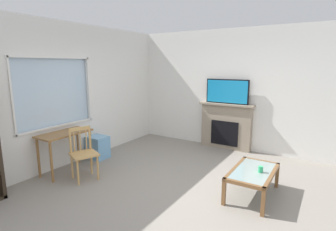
% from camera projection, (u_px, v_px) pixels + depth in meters
% --- Properties ---
extents(ground, '(6.14, 6.16, 0.02)m').
position_uv_depth(ground, '(183.00, 193.00, 4.12)').
color(ground, gray).
extents(wall_back_with_window, '(5.14, 0.15, 2.77)m').
position_uv_depth(wall_back_with_window, '(72.00, 95.00, 5.24)').
color(wall_back_with_window, white).
rests_on(wall_back_with_window, ground).
extents(wall_right, '(0.12, 5.36, 2.77)m').
position_uv_depth(wall_right, '(239.00, 90.00, 6.04)').
color(wall_right, white).
rests_on(wall_right, ground).
extents(desk_under_window, '(0.95, 0.47, 0.75)m').
position_uv_depth(desk_under_window, '(65.00, 139.00, 4.80)').
color(desk_under_window, olive).
rests_on(desk_under_window, ground).
extents(wooden_chair, '(0.54, 0.53, 0.90)m').
position_uv_depth(wooden_chair, '(83.00, 153.00, 4.53)').
color(wooden_chair, tan).
rests_on(wooden_chair, ground).
extents(plastic_drawer_unit, '(0.35, 0.40, 0.47)m').
position_uv_depth(plastic_drawer_unit, '(98.00, 147.00, 5.58)').
color(plastic_drawer_unit, '#72ADDB').
rests_on(plastic_drawer_unit, ground).
extents(fireplace, '(0.26, 1.28, 1.08)m').
position_uv_depth(fireplace, '(226.00, 126.00, 6.19)').
color(fireplace, gray).
rests_on(fireplace, ground).
extents(tv, '(0.06, 0.99, 0.56)m').
position_uv_depth(tv, '(227.00, 91.00, 6.01)').
color(tv, black).
rests_on(tv, fireplace).
extents(coffee_table, '(1.04, 0.59, 0.41)m').
position_uv_depth(coffee_table, '(253.00, 174.00, 3.95)').
color(coffee_table, '#8C9E99').
rests_on(coffee_table, ground).
extents(sippy_cup, '(0.07, 0.07, 0.09)m').
position_uv_depth(sippy_cup, '(261.00, 169.00, 3.86)').
color(sippy_cup, '#33B770').
rests_on(sippy_cup, coffee_table).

